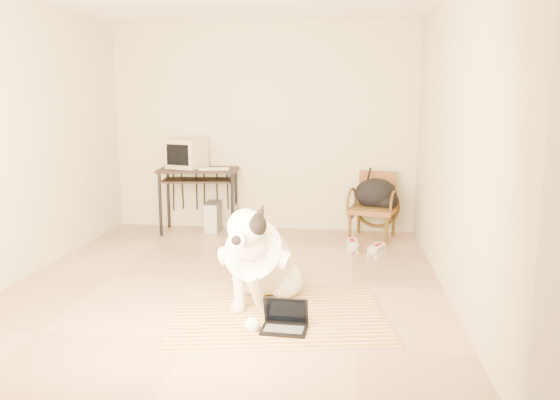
% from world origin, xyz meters
% --- Properties ---
extents(floor, '(4.50, 4.50, 0.00)m').
position_xyz_m(floor, '(0.00, 0.00, 0.00)').
color(floor, tan).
rests_on(floor, ground).
extents(wall_back, '(4.50, 0.00, 4.50)m').
position_xyz_m(wall_back, '(0.00, 2.25, 1.35)').
color(wall_back, beige).
rests_on(wall_back, floor).
extents(wall_front, '(4.50, 0.00, 4.50)m').
position_xyz_m(wall_front, '(0.00, -2.25, 1.35)').
color(wall_front, beige).
rests_on(wall_front, floor).
extents(wall_left, '(0.00, 4.50, 4.50)m').
position_xyz_m(wall_left, '(-2.00, 0.00, 1.35)').
color(wall_left, beige).
rests_on(wall_left, floor).
extents(wall_right, '(0.00, 4.50, 4.50)m').
position_xyz_m(wall_right, '(2.00, 0.00, 1.35)').
color(wall_right, beige).
rests_on(wall_right, floor).
extents(rug, '(1.88, 1.56, 0.02)m').
position_xyz_m(rug, '(0.57, -0.80, 0.01)').
color(rug, '#C07314').
rests_on(rug, floor).
extents(dog, '(0.64, 1.34, 0.96)m').
position_xyz_m(dog, '(0.39, -0.55, 0.38)').
color(dog, white).
rests_on(dog, rug).
extents(laptop, '(0.35, 0.26, 0.24)m').
position_xyz_m(laptop, '(0.66, -1.09, 0.08)').
color(laptop, black).
rests_on(laptop, rug).
extents(computer_desk, '(1.06, 0.66, 0.84)m').
position_xyz_m(computer_desk, '(-0.80, 1.93, 0.72)').
color(computer_desk, black).
rests_on(computer_desk, floor).
extents(crt_monitor, '(0.53, 0.51, 0.38)m').
position_xyz_m(crt_monitor, '(-0.96, 1.97, 1.03)').
color(crt_monitor, '#BCAC94').
rests_on(crt_monitor, computer_desk).
extents(desk_keyboard, '(0.40, 0.22, 0.03)m').
position_xyz_m(desk_keyboard, '(-0.57, 1.83, 0.85)').
color(desk_keyboard, '#BCAC94').
rests_on(desk_keyboard, computer_desk).
extents(pc_tower, '(0.20, 0.43, 0.39)m').
position_xyz_m(pc_tower, '(-0.63, 1.98, 0.19)').
color(pc_tower, '#535355').
rests_on(pc_tower, floor).
extents(rattan_chair, '(0.66, 0.65, 0.82)m').
position_xyz_m(rattan_chair, '(1.45, 1.88, 0.41)').
color(rattan_chair, brown).
rests_on(rattan_chair, floor).
extents(backpack, '(0.54, 0.42, 0.38)m').
position_xyz_m(backpack, '(1.49, 1.85, 0.55)').
color(backpack, black).
rests_on(backpack, rattan_chair).
extents(sneaker_left, '(0.15, 0.32, 0.11)m').
position_xyz_m(sneaker_left, '(1.18, 1.28, 0.05)').
color(sneaker_left, white).
rests_on(sneaker_left, floor).
extents(sneaker_right, '(0.24, 0.32, 0.10)m').
position_xyz_m(sneaker_right, '(1.46, 1.12, 0.05)').
color(sneaker_right, white).
rests_on(sneaker_right, floor).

